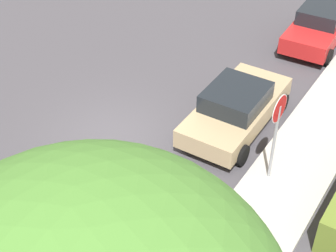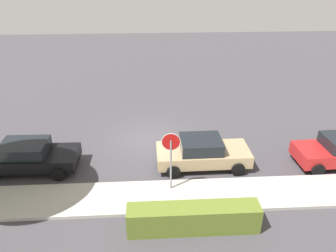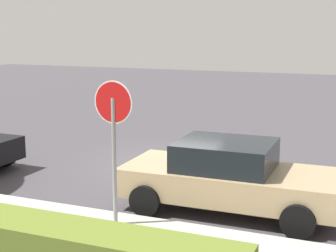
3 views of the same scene
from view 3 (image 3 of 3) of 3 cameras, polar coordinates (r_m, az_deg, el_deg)
name	(u,v)px [view 3 (image 3 of 3)]	position (r m, az deg, el deg)	size (l,w,h in m)	color
ground_plane	(169,165)	(14.25, 0.17, -4.30)	(60.00, 60.00, 0.00)	#423F44
sidewalk_curb	(62,230)	(9.84, -11.69, -11.21)	(32.00, 2.11, 0.14)	#B2ADA3
stop_sign	(114,129)	(9.27, -6.04, -0.37)	(0.78, 0.08, 2.82)	gray
parked_car_tan	(229,176)	(10.66, 6.80, -5.55)	(4.43, 2.13, 1.46)	tan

